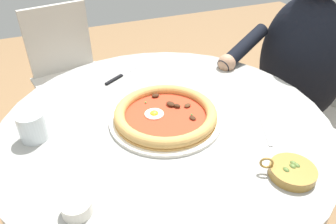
# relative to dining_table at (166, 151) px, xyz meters

# --- Properties ---
(dining_table) EXTENTS (0.99, 0.99, 0.75)m
(dining_table) POSITION_rel_dining_table_xyz_m (0.00, 0.00, 0.00)
(dining_table) COLOR #999993
(dining_table) RESTS_ON ground
(pizza_on_plate) EXTENTS (0.34, 0.34, 0.04)m
(pizza_on_plate) POSITION_rel_dining_table_xyz_m (0.00, 0.00, 0.14)
(pizza_on_plate) COLOR white
(pizza_on_plate) RESTS_ON dining_table
(water_glass) EXTENTS (0.08, 0.08, 0.08)m
(water_glass) POSITION_rel_dining_table_xyz_m (-0.06, -0.37, 0.16)
(water_glass) COLOR silver
(water_glass) RESTS_ON dining_table
(steak_knife) EXTENTS (0.12, 0.18, 0.01)m
(steak_knife) POSITION_rel_dining_table_xyz_m (-0.32, -0.06, 0.13)
(steak_knife) COLOR silver
(steak_knife) RESTS_ON dining_table
(ramekin_capers) EXTENTS (0.07, 0.07, 0.03)m
(ramekin_capers) POSITION_rel_dining_table_xyz_m (0.24, -0.30, 0.14)
(ramekin_capers) COLOR white
(ramekin_capers) RESTS_ON dining_table
(olive_pan) EXTENTS (0.11, 0.13, 0.05)m
(olive_pan) POSITION_rel_dining_table_xyz_m (0.33, 0.20, 0.14)
(olive_pan) COLOR olive
(olive_pan) RESTS_ON dining_table
(fork_utensil) EXTENTS (0.16, 0.08, 0.00)m
(fork_utensil) POSITION_rel_dining_table_xyz_m (0.15, 0.26, 0.12)
(fork_utensil) COLOR #BCBCC1
(fork_utensil) RESTS_ON dining_table
(diner_person) EXTENTS (0.42, 0.55, 1.18)m
(diner_person) POSITION_rel_dining_table_xyz_m (-0.19, 0.68, -0.10)
(diner_person) COLOR #282833
(diner_person) RESTS_ON ground
(cafe_chair_diner) EXTENTS (0.53, 0.53, 0.83)m
(cafe_chair_diner) POSITION_rel_dining_table_xyz_m (-0.22, 0.82, -0.12)
(cafe_chair_diner) COLOR beige
(cafe_chair_diner) RESTS_ON ground
(cafe_chair_spare_near) EXTENTS (0.45, 0.45, 0.84)m
(cafe_chair_spare_near) POSITION_rel_dining_table_xyz_m (-0.93, -0.19, -0.11)
(cafe_chair_spare_near) COLOR beige
(cafe_chair_spare_near) RESTS_ON ground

